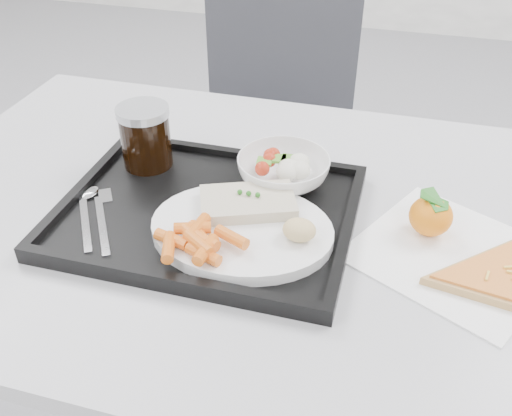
{
  "coord_description": "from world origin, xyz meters",
  "views": [
    {
      "loc": [
        0.2,
        -0.41,
        1.29
      ],
      "look_at": [
        0.01,
        0.28,
        0.77
      ],
      "focal_mm": 40.0,
      "sensor_mm": 36.0,
      "label": 1
    }
  ],
  "objects_px": {
    "table": "(255,242)",
    "pizza_slice": "(501,279)",
    "cola_glass": "(145,135)",
    "dinner_plate": "(242,230)",
    "tray": "(208,213)",
    "salad_bowl": "(283,170)",
    "chair": "(272,126)",
    "tangerine": "(431,216)"
  },
  "relations": [
    {
      "from": "table",
      "to": "dinner_plate",
      "type": "relative_size",
      "value": 4.44
    },
    {
      "from": "tray",
      "to": "salad_bowl",
      "type": "xyz_separation_m",
      "value": [
        0.09,
        0.11,
        0.03
      ]
    },
    {
      "from": "tray",
      "to": "salad_bowl",
      "type": "height_order",
      "value": "salad_bowl"
    },
    {
      "from": "cola_glass",
      "to": "pizza_slice",
      "type": "distance_m",
      "value": 0.6
    },
    {
      "from": "chair",
      "to": "dinner_plate",
      "type": "height_order",
      "value": "chair"
    },
    {
      "from": "tray",
      "to": "tangerine",
      "type": "bearing_deg",
      "value": 8.23
    },
    {
      "from": "cola_glass",
      "to": "dinner_plate",
      "type": "bearing_deg",
      "value": -34.4
    },
    {
      "from": "dinner_plate",
      "to": "salad_bowl",
      "type": "bearing_deg",
      "value": 80.26
    },
    {
      "from": "table",
      "to": "pizza_slice",
      "type": "distance_m",
      "value": 0.38
    },
    {
      "from": "cola_glass",
      "to": "chair",
      "type": "bearing_deg",
      "value": 83.33
    },
    {
      "from": "table",
      "to": "cola_glass",
      "type": "xyz_separation_m",
      "value": [
        -0.21,
        0.06,
        0.14
      ]
    },
    {
      "from": "chair",
      "to": "salad_bowl",
      "type": "bearing_deg",
      "value": -74.49
    },
    {
      "from": "chair",
      "to": "pizza_slice",
      "type": "bearing_deg",
      "value": -56.11
    },
    {
      "from": "table",
      "to": "dinner_plate",
      "type": "bearing_deg",
      "value": -87.24
    },
    {
      "from": "table",
      "to": "salad_bowl",
      "type": "bearing_deg",
      "value": 65.86
    },
    {
      "from": "table",
      "to": "chair",
      "type": "distance_m",
      "value": 0.7
    },
    {
      "from": "chair",
      "to": "tray",
      "type": "distance_m",
      "value": 0.75
    },
    {
      "from": "cola_glass",
      "to": "tray",
      "type": "bearing_deg",
      "value": -34.88
    },
    {
      "from": "table",
      "to": "pizza_slice",
      "type": "relative_size",
      "value": 4.39
    },
    {
      "from": "cola_glass",
      "to": "pizza_slice",
      "type": "height_order",
      "value": "cola_glass"
    },
    {
      "from": "table",
      "to": "chair",
      "type": "relative_size",
      "value": 1.29
    },
    {
      "from": "salad_bowl",
      "to": "tangerine",
      "type": "relative_size",
      "value": 2.08
    },
    {
      "from": "chair",
      "to": "tangerine",
      "type": "distance_m",
      "value": 0.82
    },
    {
      "from": "dinner_plate",
      "to": "cola_glass",
      "type": "xyz_separation_m",
      "value": [
        -0.21,
        0.15,
        0.05
      ]
    },
    {
      "from": "table",
      "to": "salad_bowl",
      "type": "xyz_separation_m",
      "value": [
        0.03,
        0.07,
        0.11
      ]
    },
    {
      "from": "tray",
      "to": "pizza_slice",
      "type": "bearing_deg",
      "value": -4.94
    },
    {
      "from": "tray",
      "to": "salad_bowl",
      "type": "bearing_deg",
      "value": 48.39
    },
    {
      "from": "cola_glass",
      "to": "table",
      "type": "bearing_deg",
      "value": -16.47
    },
    {
      "from": "table",
      "to": "salad_bowl",
      "type": "relative_size",
      "value": 7.89
    },
    {
      "from": "dinner_plate",
      "to": "cola_glass",
      "type": "distance_m",
      "value": 0.26
    },
    {
      "from": "pizza_slice",
      "to": "table",
      "type": "bearing_deg",
      "value": 168.2
    },
    {
      "from": "tangerine",
      "to": "table",
      "type": "bearing_deg",
      "value": -178.13
    },
    {
      "from": "dinner_plate",
      "to": "tangerine",
      "type": "xyz_separation_m",
      "value": [
        0.26,
        0.09,
        0.01
      ]
    },
    {
      "from": "salad_bowl",
      "to": "pizza_slice",
      "type": "height_order",
      "value": "salad_bowl"
    },
    {
      "from": "tray",
      "to": "pizza_slice",
      "type": "distance_m",
      "value": 0.43
    },
    {
      "from": "chair",
      "to": "salad_bowl",
      "type": "xyz_separation_m",
      "value": [
        0.17,
        -0.61,
        0.25
      ]
    },
    {
      "from": "table",
      "to": "salad_bowl",
      "type": "height_order",
      "value": "salad_bowl"
    },
    {
      "from": "dinner_plate",
      "to": "cola_glass",
      "type": "bearing_deg",
      "value": 145.6
    },
    {
      "from": "table",
      "to": "salad_bowl",
      "type": "distance_m",
      "value": 0.13
    },
    {
      "from": "cola_glass",
      "to": "pizza_slice",
      "type": "relative_size",
      "value": 0.39
    },
    {
      "from": "tray",
      "to": "tangerine",
      "type": "distance_m",
      "value": 0.34
    },
    {
      "from": "chair",
      "to": "tangerine",
      "type": "xyz_separation_m",
      "value": [
        0.41,
        -0.67,
        0.25
      ]
    }
  ]
}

